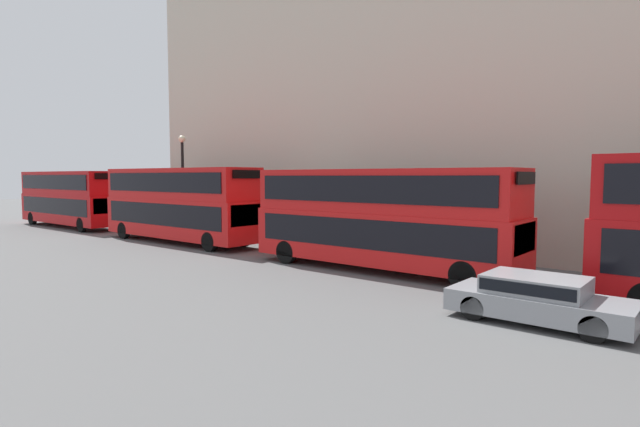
{
  "coord_description": "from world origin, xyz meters",
  "views": [
    {
      "loc": [
        -15.21,
        7.63,
        3.79
      ],
      "look_at": [
        0.48,
        20.56,
        2.27
      ],
      "focal_mm": 28.0,
      "sensor_mm": 36.0,
      "label": 1
    }
  ],
  "objects_px": {
    "bus_second_in_queue": "(380,215)",
    "bus_trailing": "(70,196)",
    "bus_third_in_queue": "(179,202)",
    "car_hatchback": "(538,298)"
  },
  "relations": [
    {
      "from": "bus_trailing",
      "to": "bus_second_in_queue",
      "type": "bearing_deg",
      "value": -90.0
    },
    {
      "from": "bus_trailing",
      "to": "car_hatchback",
      "type": "height_order",
      "value": "bus_trailing"
    },
    {
      "from": "bus_third_in_queue",
      "to": "car_hatchback",
      "type": "bearing_deg",
      "value": -99.4
    },
    {
      "from": "bus_third_in_queue",
      "to": "bus_trailing",
      "type": "distance_m",
      "value": 13.74
    },
    {
      "from": "bus_second_in_queue",
      "to": "bus_third_in_queue",
      "type": "bearing_deg",
      "value": 90.0
    },
    {
      "from": "bus_third_in_queue",
      "to": "car_hatchback",
      "type": "relative_size",
      "value": 2.58
    },
    {
      "from": "bus_second_in_queue",
      "to": "bus_trailing",
      "type": "bearing_deg",
      "value": 90.0
    },
    {
      "from": "bus_third_in_queue",
      "to": "car_hatchback",
      "type": "height_order",
      "value": "bus_third_in_queue"
    },
    {
      "from": "bus_second_in_queue",
      "to": "bus_trailing",
      "type": "xyz_separation_m",
      "value": [
        -0.0,
        27.25,
        0.03
      ]
    },
    {
      "from": "car_hatchback",
      "to": "bus_trailing",
      "type": "bearing_deg",
      "value": 84.34
    }
  ]
}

